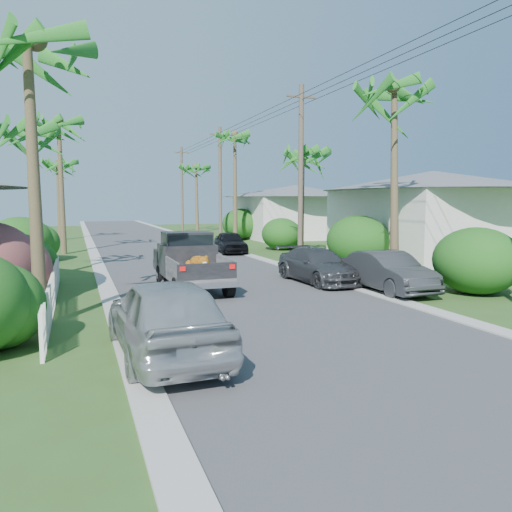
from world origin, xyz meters
name	(u,v)px	position (x,y,z in m)	size (l,w,h in m)	color
ground	(317,336)	(0.00, 0.00, 0.00)	(120.00, 120.00, 0.00)	#334F1D
road	(156,247)	(0.00, 25.00, 0.01)	(8.00, 100.00, 0.02)	#38383A
curb_left	(92,248)	(-4.30, 25.00, 0.03)	(0.60, 100.00, 0.06)	#A5A39E
curb_right	(215,245)	(4.30, 25.00, 0.03)	(0.60, 100.00, 0.06)	#A5A39E
pickup_truck	(189,261)	(-1.43, 7.50, 1.01)	(1.98, 5.12, 2.06)	black
parked_car_rn	(388,272)	(4.98, 4.38, 0.70)	(1.48, 4.26, 1.40)	#2C2E31
parked_car_rm	(318,266)	(3.60, 7.03, 0.65)	(1.83, 4.50, 1.31)	#323438
parked_car_rf	(230,242)	(3.68, 19.02, 0.67)	(1.58, 3.92, 1.33)	black
parked_car_ln	(166,317)	(-3.63, -0.39, 0.82)	(1.95, 4.84, 1.65)	#A8ABAF
palm_l_a	(27,41)	(-6.20, 3.00, 6.93)	(4.40, 4.40, 8.20)	brown
palm_l_b	(32,127)	(-6.80, 12.00, 6.15)	(4.40, 4.40, 7.40)	brown
palm_l_c	(59,121)	(-6.00, 22.00, 7.91)	(4.40, 4.40, 9.20)	brown
palm_l_d	(57,162)	(-6.50, 34.00, 6.44)	(4.40, 4.40, 7.70)	brown
palm_r_a	(397,88)	(6.30, 6.00, 7.42)	(4.40, 4.40, 8.70)	brown
palm_r_b	(302,151)	(6.60, 15.00, 5.95)	(4.40, 4.40, 7.20)	brown
palm_r_c	(235,136)	(6.20, 26.00, 8.11)	(4.40, 4.40, 9.40)	brown
palm_r_d	(196,167)	(6.50, 40.00, 6.74)	(4.40, 4.40, 8.00)	brown
shrub_l_c	(17,260)	(-7.40, 10.00, 1.00)	(2.40, 2.64, 2.00)	#174A15
shrub_l_d	(20,240)	(-8.00, 18.00, 1.20)	(3.20, 3.52, 2.40)	#174A15
shrub_r_a	(477,261)	(7.60, 3.00, 1.15)	(2.80, 3.08, 2.30)	#174A15
shrub_r_b	(358,241)	(7.80, 11.00, 1.25)	(3.00, 3.30, 2.50)	#174A15
shrub_r_c	(281,234)	(7.50, 20.00, 1.05)	(2.60, 2.86, 2.10)	#174A15
shrub_r_d	(241,224)	(8.00, 30.00, 1.30)	(3.20, 3.52, 2.60)	#174A15
picket_fence	(53,291)	(-6.00, 5.50, 0.50)	(0.10, 11.00, 1.00)	white
house_right_near	(431,219)	(13.00, 12.00, 2.22)	(8.00, 9.00, 4.80)	silver
house_right_far	(295,214)	(13.00, 30.00, 2.12)	(9.00, 8.00, 4.60)	silver
utility_pole_b	(301,173)	(5.60, 13.00, 4.60)	(1.60, 0.26, 9.00)	brown
utility_pole_c	(220,184)	(5.60, 28.00, 4.60)	(1.60, 0.26, 9.00)	brown
utility_pole_d	(182,188)	(5.60, 43.00, 4.60)	(1.60, 0.26, 9.00)	brown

